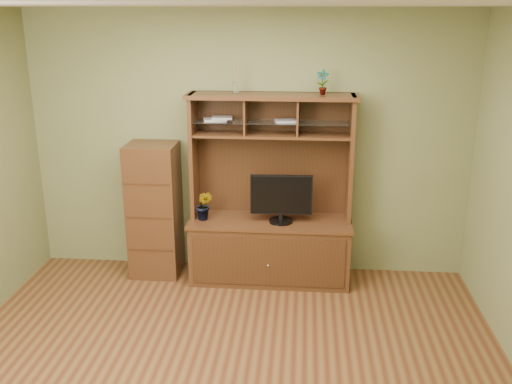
# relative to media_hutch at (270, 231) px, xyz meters

# --- Properties ---
(room) EXTENTS (4.54, 4.04, 2.74)m
(room) POSITION_rel_media_hutch_xyz_m (-0.25, -1.73, 0.83)
(room) COLOR #532A17
(room) RESTS_ON ground
(media_hutch) EXTENTS (1.66, 0.61, 1.90)m
(media_hutch) POSITION_rel_media_hutch_xyz_m (0.00, 0.00, 0.00)
(media_hutch) COLOR #422513
(media_hutch) RESTS_ON room
(monitor) EXTENTS (0.61, 0.24, 0.49)m
(monitor) POSITION_rel_media_hutch_xyz_m (0.11, -0.08, 0.38)
(monitor) COLOR black
(monitor) RESTS_ON media_hutch
(orchid_plant) EXTENTS (0.19, 0.16, 0.30)m
(orchid_plant) POSITION_rel_media_hutch_xyz_m (-0.66, -0.08, 0.28)
(orchid_plant) COLOR #31521C
(orchid_plant) RESTS_ON media_hutch
(top_plant) EXTENTS (0.14, 0.10, 0.23)m
(top_plant) POSITION_rel_media_hutch_xyz_m (0.48, 0.08, 1.50)
(top_plant) COLOR #356E26
(top_plant) RESTS_ON media_hutch
(reed_diffuser) EXTENTS (0.06, 0.06, 0.30)m
(reed_diffuser) POSITION_rel_media_hutch_xyz_m (-0.35, 0.08, 1.49)
(reed_diffuser) COLOR silver
(reed_diffuser) RESTS_ON media_hutch
(magazines) EXTENTS (0.94, 0.21, 0.04)m
(magazines) POSITION_rel_media_hutch_xyz_m (-0.31, 0.08, 1.13)
(magazines) COLOR silver
(magazines) RESTS_ON media_hutch
(side_cabinet) EXTENTS (0.50, 0.45, 1.40)m
(side_cabinet) POSITION_rel_media_hutch_xyz_m (-1.20, 0.03, 0.18)
(side_cabinet) COLOR #422513
(side_cabinet) RESTS_ON room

